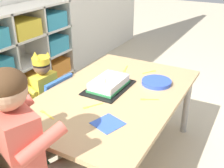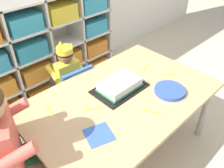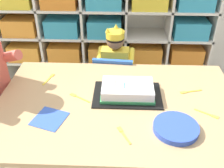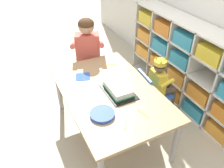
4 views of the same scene
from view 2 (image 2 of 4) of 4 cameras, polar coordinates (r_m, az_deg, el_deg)
name	(u,v)px [view 2 (image 2 of 4)]	position (r m, az deg, el deg)	size (l,w,h in m)	color
ground	(120,148)	(2.10, 1.99, -15.43)	(16.00, 16.00, 0.00)	beige
storage_cubby_shelf	(30,56)	(2.45, -19.46, 6.49)	(1.95, 0.33, 1.05)	silver
activity_table	(122,103)	(1.72, 2.36, -4.59)	(1.39, 0.89, 0.59)	tan
classroom_chair_blue	(73,90)	(2.14, -9.44, -1.40)	(0.34, 0.36, 0.62)	blue
child_with_crown	(65,72)	(2.14, -11.35, 2.83)	(0.31, 0.31, 0.80)	yellow
adult_helper_seated	(14,144)	(1.39, -22.84, -13.48)	(0.49, 0.47, 1.06)	#D15647
birthday_cake_on_tray	(120,86)	(1.72, 1.91, -0.39)	(0.40, 0.26, 0.11)	black
paper_plate_stack	(170,91)	(1.75, 13.98, -1.56)	(0.22, 0.22, 0.03)	blue
paper_napkin_square	(99,135)	(1.42, -3.26, -12.31)	(0.16, 0.16, 0.00)	#3356B7
fork_beside_plate_stack	(94,109)	(1.58, -4.49, -6.08)	(0.13, 0.09, 0.00)	yellow
fork_near_child_seat	(170,75)	(1.95, 14.07, 2.28)	(0.12, 0.08, 0.00)	yellow
fork_by_napkin	(152,112)	(1.58, 9.76, -6.68)	(0.07, 0.12, 0.00)	yellow
fork_scattered_mid_table	(146,67)	(2.00, 8.36, 4.10)	(0.14, 0.05, 0.00)	yellow
fork_at_table_front_edge	(50,110)	(1.62, -15.03, -6.24)	(0.05, 0.14, 0.00)	yellow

